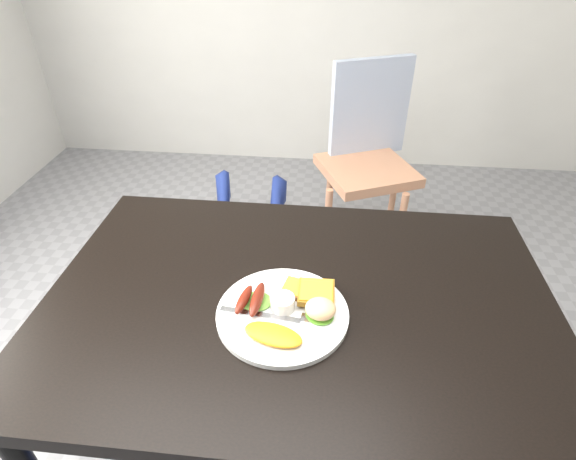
% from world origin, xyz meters
% --- Properties ---
extents(dining_table, '(1.20, 0.80, 0.04)m').
position_xyz_m(dining_table, '(0.00, 0.00, 0.73)').
color(dining_table, black).
rests_on(dining_table, ground).
extents(dining_chair, '(0.54, 0.54, 0.05)m').
position_xyz_m(dining_chair, '(0.24, 1.23, 0.45)').
color(dining_chair, tan).
rests_on(dining_chair, ground).
extents(person, '(0.62, 0.43, 1.69)m').
position_xyz_m(person, '(-0.36, 0.55, 0.85)').
color(person, navy).
rests_on(person, ground).
extents(plate, '(0.30, 0.30, 0.01)m').
position_xyz_m(plate, '(-0.03, -0.07, 0.76)').
color(plate, white).
rests_on(plate, dining_table).
extents(lettuce_left, '(0.07, 0.07, 0.01)m').
position_xyz_m(lettuce_left, '(-0.10, -0.04, 0.77)').
color(lettuce_left, olive).
rests_on(lettuce_left, plate).
extents(lettuce_right, '(0.08, 0.08, 0.01)m').
position_xyz_m(lettuce_right, '(0.05, -0.07, 0.77)').
color(lettuce_right, '#2C8D1F').
rests_on(lettuce_right, plate).
extents(omelette, '(0.14, 0.09, 0.02)m').
position_xyz_m(omelette, '(-0.04, -0.14, 0.77)').
color(omelette, orange).
rests_on(omelette, plate).
extents(sausage_a, '(0.04, 0.10, 0.02)m').
position_xyz_m(sausage_a, '(-0.12, -0.06, 0.78)').
color(sausage_a, maroon).
rests_on(sausage_a, lettuce_left).
extents(sausage_b, '(0.03, 0.11, 0.03)m').
position_xyz_m(sausage_b, '(-0.09, -0.05, 0.78)').
color(sausage_b, '#5D1915').
rests_on(sausage_b, lettuce_left).
extents(ramekin, '(0.07, 0.07, 0.03)m').
position_xyz_m(ramekin, '(-0.03, -0.06, 0.78)').
color(ramekin, white).
rests_on(ramekin, plate).
extents(toast_a, '(0.08, 0.08, 0.01)m').
position_xyz_m(toast_a, '(-0.01, 0.00, 0.77)').
color(toast_a, brown).
rests_on(toast_a, plate).
extents(toast_b, '(0.08, 0.08, 0.01)m').
position_xyz_m(toast_b, '(0.04, -0.02, 0.78)').
color(toast_b, '#905B1B').
rests_on(toast_b, toast_a).
extents(potato_salad, '(0.08, 0.08, 0.04)m').
position_xyz_m(potato_salad, '(0.05, -0.07, 0.79)').
color(potato_salad, beige).
rests_on(potato_salad, lettuce_right).
extents(fork, '(0.18, 0.04, 0.00)m').
position_xyz_m(fork, '(-0.08, -0.08, 0.76)').
color(fork, '#ADAFB7').
rests_on(fork, plate).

